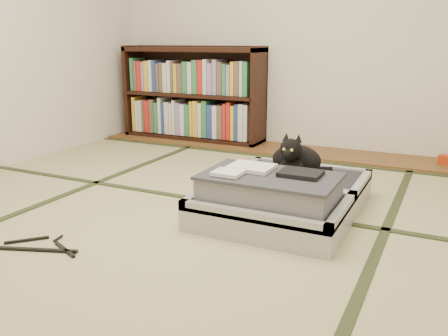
% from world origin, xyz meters
% --- Properties ---
extents(floor, '(4.50, 4.50, 0.00)m').
position_xyz_m(floor, '(0.00, 0.00, 0.00)').
color(floor, '#C8B685').
rests_on(floor, ground).
extents(wood_strip, '(4.00, 0.50, 0.02)m').
position_xyz_m(wood_strip, '(0.00, 2.00, 0.01)').
color(wood_strip, brown).
rests_on(wood_strip, ground).
extents(tatami_borders, '(4.00, 4.50, 0.01)m').
position_xyz_m(tatami_borders, '(0.00, 0.49, 0.00)').
color(tatami_borders, '#2D381E').
rests_on(tatami_borders, ground).
extents(bookcase, '(1.48, 0.34, 0.95)m').
position_xyz_m(bookcase, '(-1.14, 2.07, 0.45)').
color(bookcase, black).
rests_on(bookcase, wood_strip).
extents(suitcase, '(0.82, 1.10, 0.32)m').
position_xyz_m(suitcase, '(0.41, 0.39, 0.11)').
color(suitcase, '#A0A1A5').
rests_on(suitcase, floor).
extents(cat, '(0.37, 0.37, 0.29)m').
position_xyz_m(cat, '(0.39, 0.68, 0.27)').
color(cat, black).
rests_on(cat, suitcase).
extents(cable_coil, '(0.11, 0.11, 0.03)m').
position_xyz_m(cable_coil, '(0.57, 0.71, 0.17)').
color(cable_coil, white).
rests_on(cable_coil, suitcase).
extents(hanger, '(0.44, 0.27, 0.01)m').
position_xyz_m(hanger, '(-0.50, -0.59, 0.01)').
color(hanger, black).
rests_on(hanger, floor).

